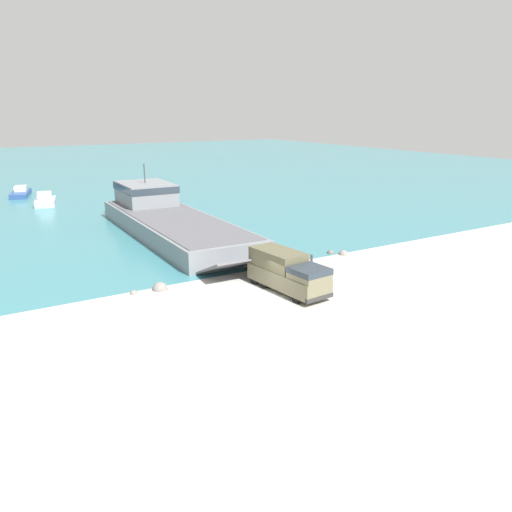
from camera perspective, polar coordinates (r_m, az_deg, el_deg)
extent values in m
plane|color=#B7B5AD|center=(37.11, 0.96, -4.92)|extent=(240.00, 240.00, 0.00)
cube|color=teal|center=(127.88, -22.86, 8.96)|extent=(240.00, 180.00, 0.01)
cube|color=gray|center=(56.47, -9.30, 3.34)|extent=(8.93, 28.66, 2.01)
cube|color=#56565B|center=(56.25, -9.34, 4.38)|extent=(8.23, 27.51, 0.08)
cube|color=gray|center=(65.11, -12.49, 6.98)|extent=(6.03, 8.09, 2.71)
cube|color=#28333D|center=(64.99, -12.53, 7.68)|extent=(6.20, 8.17, 0.81)
cylinder|color=#3F3F42|center=(64.77, -12.63, 9.21)|extent=(0.16, 0.16, 2.40)
cube|color=#56565B|center=(42.00, -1.28, -0.81)|extent=(7.22, 4.42, 1.99)
cube|color=#6B664C|center=(38.46, 3.66, -2.60)|extent=(3.17, 7.46, 1.27)
cube|color=#6B664C|center=(36.42, 6.11, -1.98)|extent=(2.58, 2.67, 0.86)
cube|color=#28333D|center=(36.35, 6.12, -1.66)|extent=(2.65, 2.71, 0.43)
cube|color=brown|center=(38.96, 2.54, -0.29)|extent=(2.82, 4.79, 1.38)
cube|color=#2D2D2D|center=(36.15, 7.27, -4.78)|extent=(2.57, 0.48, 0.32)
cylinder|color=black|center=(37.68, 7.05, -3.81)|extent=(0.50, 1.15, 1.12)
cylinder|color=black|center=(36.37, 4.68, -4.48)|extent=(0.50, 1.15, 1.12)
cylinder|color=black|center=(40.46, 3.23, -2.29)|extent=(0.50, 1.15, 1.12)
cylinder|color=black|center=(39.25, 0.90, -2.86)|extent=(0.50, 1.15, 1.12)
cylinder|color=black|center=(41.27, 2.26, -1.90)|extent=(0.50, 1.15, 1.12)
cylinder|color=black|center=(40.08, -0.05, -2.44)|extent=(0.50, 1.15, 1.12)
cylinder|color=#3D4C33|center=(39.81, 6.51, -2.93)|extent=(0.14, 0.14, 0.80)
cylinder|color=#3D4C33|center=(39.92, 6.71, -2.88)|extent=(0.14, 0.14, 0.80)
cube|color=#3D4C33|center=(39.64, 6.64, -1.92)|extent=(0.45, 0.26, 0.63)
sphere|color=tan|center=(39.51, 6.66, -1.34)|extent=(0.22, 0.22, 0.22)
cube|color=navy|center=(91.08, -25.30, 6.46)|extent=(4.24, 8.08, 0.75)
cube|color=silver|center=(91.54, -25.32, 7.00)|extent=(2.24, 2.66, 0.83)
cube|color=#B7BABF|center=(80.44, -22.91, 5.72)|extent=(3.81, 5.84, 0.98)
cube|color=silver|center=(79.88, -23.01, 6.39)|extent=(2.20, 1.99, 1.08)
cylinder|color=#333338|center=(45.77, 6.37, -0.45)|extent=(0.22, 0.22, 0.68)
sphere|color=#333338|center=(45.66, 6.39, 0.04)|extent=(0.25, 0.25, 0.25)
sphere|color=gray|center=(49.14, 9.94, 0.16)|extent=(0.91, 0.91, 0.91)
sphere|color=gray|center=(39.26, -13.80, -4.21)|extent=(0.59, 0.59, 0.59)
sphere|color=#66605B|center=(49.39, 8.52, 0.31)|extent=(0.71, 0.71, 0.71)
sphere|color=gray|center=(39.69, -10.91, -3.79)|extent=(1.21, 1.21, 1.21)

